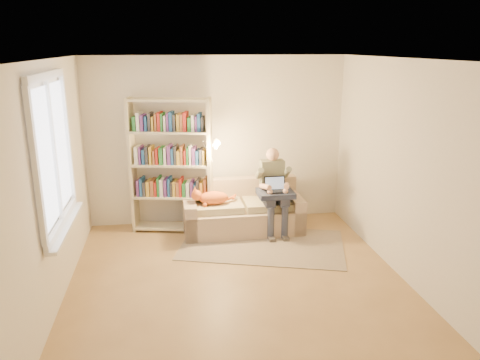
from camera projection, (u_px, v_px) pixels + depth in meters
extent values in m
plane|color=#9A7646|center=(239.00, 286.00, 5.52)|extent=(4.50, 4.50, 0.00)
cube|color=white|center=(239.00, 59.00, 4.80)|extent=(4.00, 4.50, 0.02)
cube|color=silver|center=(50.00, 189.00, 4.86)|extent=(0.02, 4.50, 2.60)
cube|color=silver|center=(408.00, 173.00, 5.46)|extent=(0.02, 4.50, 2.60)
cube|color=silver|center=(217.00, 141.00, 7.29)|extent=(4.00, 0.02, 2.60)
cube|color=silver|center=(293.00, 277.00, 3.02)|extent=(4.00, 0.02, 2.60)
plane|color=white|center=(53.00, 152.00, 4.96)|extent=(0.00, 1.50, 1.50)
cube|color=white|center=(45.00, 76.00, 4.74)|extent=(0.05, 1.50, 0.08)
cube|color=white|center=(62.00, 222.00, 5.18)|extent=(0.05, 1.50, 0.08)
cube|color=white|center=(54.00, 152.00, 4.96)|extent=(0.04, 0.05, 1.50)
cube|color=white|center=(66.00, 226.00, 5.20)|extent=(0.12, 1.52, 0.04)
cube|color=tan|center=(243.00, 219.00, 7.13)|extent=(1.79, 0.81, 0.37)
cube|color=tan|center=(239.00, 189.00, 7.32)|extent=(1.78, 0.19, 0.38)
cube|color=tan|center=(190.00, 217.00, 6.98)|extent=(0.18, 0.80, 0.53)
cube|color=tan|center=(294.00, 211.00, 7.23)|extent=(0.18, 0.80, 0.53)
cube|color=#C1B78D|center=(217.00, 207.00, 6.95)|extent=(0.76, 0.54, 0.11)
cube|color=#C1B78D|center=(269.00, 204.00, 7.08)|extent=(0.76, 0.54, 0.11)
cube|color=slate|center=(272.00, 176.00, 7.03)|extent=(0.35, 0.19, 0.48)
sphere|color=#DCA381|center=(273.00, 155.00, 6.92)|extent=(0.19, 0.19, 0.19)
cube|color=#373B4D|center=(268.00, 199.00, 6.88)|extent=(0.14, 0.39, 0.15)
cube|color=#373B4D|center=(282.00, 198.00, 6.91)|extent=(0.14, 0.39, 0.15)
cylinder|color=#373B4D|center=(271.00, 223.00, 6.78)|extent=(0.10, 0.10, 0.50)
cylinder|color=#373B4D|center=(285.00, 223.00, 6.82)|extent=(0.10, 0.10, 0.50)
ellipsoid|color=orange|center=(217.00, 198.00, 6.89)|extent=(0.44, 0.23, 0.20)
sphere|color=orange|center=(200.00, 195.00, 6.79)|extent=(0.15, 0.15, 0.15)
cylinder|color=orange|center=(232.00, 198.00, 6.98)|extent=(0.21, 0.04, 0.06)
cube|color=#242A40|center=(272.00, 193.00, 6.85)|extent=(0.52, 0.43, 0.08)
cube|color=black|center=(272.00, 191.00, 6.81)|extent=(0.31, 0.22, 0.02)
cube|color=black|center=(271.00, 183.00, 6.88)|extent=(0.31, 0.08, 0.20)
plane|color=#8CA5CC|center=(271.00, 183.00, 6.88)|extent=(0.28, 0.09, 0.27)
cube|color=beige|center=(133.00, 166.00, 6.96)|extent=(0.11, 0.31, 2.02)
cube|color=beige|center=(210.00, 167.00, 6.90)|extent=(0.11, 0.31, 2.02)
cube|color=beige|center=(174.00, 226.00, 7.20)|extent=(1.24, 0.55, 0.03)
cube|color=beige|center=(172.00, 196.00, 7.06)|extent=(1.24, 0.55, 0.03)
cube|color=beige|center=(171.00, 164.00, 6.92)|extent=(1.24, 0.55, 0.03)
cube|color=beige|center=(170.00, 132.00, 6.79)|extent=(1.24, 0.55, 0.03)
cube|color=beige|center=(168.00, 100.00, 6.66)|extent=(1.24, 0.55, 0.03)
cube|color=#333338|center=(172.00, 187.00, 7.02)|extent=(1.06, 0.45, 0.24)
cube|color=gold|center=(171.00, 155.00, 6.89)|extent=(1.06, 0.45, 0.24)
cube|color=#995933|center=(169.00, 122.00, 6.75)|extent=(1.06, 0.45, 0.24)
cylinder|color=white|center=(204.00, 162.00, 6.89)|extent=(0.11, 0.11, 0.04)
cone|color=white|center=(214.00, 144.00, 6.67)|extent=(0.16, 0.18, 0.17)
cube|color=gray|center=(262.00, 245.00, 6.66)|extent=(2.56, 1.95, 0.01)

